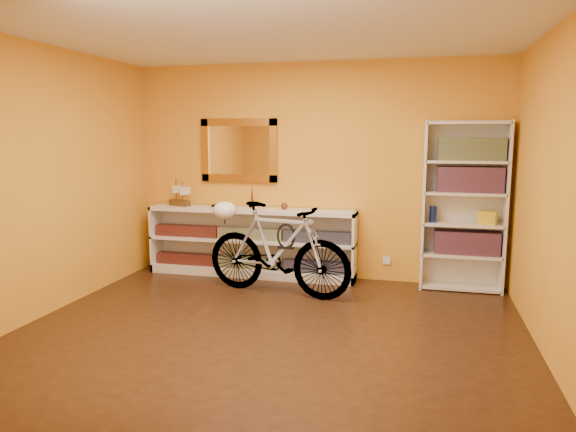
% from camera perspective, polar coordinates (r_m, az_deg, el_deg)
% --- Properties ---
extents(floor, '(4.50, 4.00, 0.01)m').
position_cam_1_polar(floor, '(4.77, -2.11, -12.68)').
color(floor, black).
rests_on(floor, ground).
extents(ceiling, '(4.50, 4.00, 0.01)m').
position_cam_1_polar(ceiling, '(4.52, -2.30, 19.79)').
color(ceiling, silver).
rests_on(ceiling, ground).
extents(back_wall, '(4.50, 0.01, 2.60)m').
position_cam_1_polar(back_wall, '(6.40, 2.86, 4.84)').
color(back_wall, orange).
rests_on(back_wall, ground).
extents(left_wall, '(0.01, 4.00, 2.60)m').
position_cam_1_polar(left_wall, '(5.53, -25.26, 3.38)').
color(left_wall, orange).
rests_on(left_wall, ground).
extents(right_wall, '(0.01, 4.00, 2.60)m').
position_cam_1_polar(right_wall, '(4.40, 27.29, 2.05)').
color(right_wall, orange).
rests_on(right_wall, ground).
extents(gilt_mirror, '(0.98, 0.06, 0.78)m').
position_cam_1_polar(gilt_mirror, '(6.61, -5.36, 7.10)').
color(gilt_mirror, '#98661B').
rests_on(gilt_mirror, back_wall).
extents(wall_socket, '(0.09, 0.02, 0.09)m').
position_cam_1_polar(wall_socket, '(6.43, 10.67, -4.77)').
color(wall_socket, silver).
rests_on(wall_socket, back_wall).
extents(console_unit, '(2.60, 0.35, 0.85)m').
position_cam_1_polar(console_unit, '(6.53, -4.04, -2.85)').
color(console_unit, silver).
rests_on(console_unit, floor).
extents(cd_row_lower, '(2.50, 0.13, 0.14)m').
position_cam_1_polar(cd_row_lower, '(6.57, -4.07, -5.06)').
color(cd_row_lower, black).
rests_on(cd_row_lower, console_unit).
extents(cd_row_upper, '(2.50, 0.13, 0.14)m').
position_cam_1_polar(cd_row_upper, '(6.49, -4.11, -1.93)').
color(cd_row_upper, navy).
rests_on(cd_row_upper, console_unit).
extents(model_ship, '(0.31, 0.20, 0.35)m').
position_cam_1_polar(model_ship, '(6.79, -11.70, 2.55)').
color(model_ship, '#432C12').
rests_on(model_ship, console_unit).
extents(toy_car, '(0.00, 0.00, 0.00)m').
position_cam_1_polar(toy_car, '(6.62, -7.85, 0.98)').
color(toy_car, black).
rests_on(toy_car, console_unit).
extents(bronze_ornament, '(0.05, 0.05, 0.31)m').
position_cam_1_polar(bronze_ornament, '(6.43, -3.93, 2.19)').
color(bronze_ornament, brown).
rests_on(bronze_ornament, console_unit).
extents(decorative_orb, '(0.08, 0.08, 0.08)m').
position_cam_1_polar(decorative_orb, '(6.33, -0.41, 1.07)').
color(decorative_orb, brown).
rests_on(decorative_orb, console_unit).
extents(bookcase, '(0.90, 0.30, 1.90)m').
position_cam_1_polar(bookcase, '(6.17, 18.52, 0.97)').
color(bookcase, silver).
rests_on(bookcase, floor).
extents(book_row_a, '(0.70, 0.22, 0.26)m').
position_cam_1_polar(book_row_a, '(6.24, 18.80, -2.73)').
color(book_row_a, maroon).
rests_on(book_row_a, bookcase).
extents(book_row_b, '(0.70, 0.22, 0.28)m').
position_cam_1_polar(book_row_b, '(6.14, 19.13, 3.77)').
color(book_row_b, maroon).
rests_on(book_row_b, bookcase).
extents(book_row_c, '(0.70, 0.22, 0.25)m').
position_cam_1_polar(book_row_c, '(6.13, 19.29, 6.89)').
color(book_row_c, navy).
rests_on(book_row_c, bookcase).
extents(travel_mug, '(0.08, 0.08, 0.19)m').
position_cam_1_polar(travel_mug, '(6.15, 15.45, 0.21)').
color(travel_mug, '#152997').
rests_on(travel_mug, bookcase).
extents(red_tin, '(0.14, 0.14, 0.17)m').
position_cam_1_polar(red_tin, '(6.14, 16.90, 6.61)').
color(red_tin, maroon).
rests_on(red_tin, bookcase).
extents(yellow_bag, '(0.22, 0.18, 0.15)m').
position_cam_1_polar(yellow_bag, '(6.17, 20.81, -0.18)').
color(yellow_bag, gold).
rests_on(yellow_bag, bookcase).
extents(bicycle, '(0.75, 1.79, 1.02)m').
position_cam_1_polar(bicycle, '(5.74, -1.14, -3.60)').
color(bicycle, silver).
rests_on(bicycle, floor).
extents(helmet, '(0.27, 0.26, 0.20)m').
position_cam_1_polar(helmet, '(5.98, -6.89, 0.62)').
color(helmet, white).
rests_on(helmet, bicycle).
extents(u_lock, '(0.21, 0.02, 0.21)m').
position_cam_1_polar(u_lock, '(5.66, -0.22, -2.18)').
color(u_lock, black).
rests_on(u_lock, bicycle).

